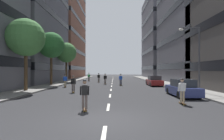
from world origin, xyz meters
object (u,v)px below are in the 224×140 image
(street_tree_mid, at_px, (66,53))
(parked_car_near, at_px, (183,88))
(streetlamp_right, at_px, (196,52))
(skater_2, at_px, (105,78))
(skater_6, at_px, (73,83))
(skater_4, at_px, (85,93))
(street_tree_near, at_px, (51,45))
(skater_1, at_px, (65,80))
(skater_3, at_px, (182,90))
(skater_5, at_px, (99,77))
(skater_0, at_px, (121,79))
(parked_car_mid, at_px, (154,81))
(street_tree_far, at_px, (26,38))
(skater_7, at_px, (89,77))

(street_tree_mid, bearing_deg, parked_car_near, -51.93)
(streetlamp_right, height_order, skater_2, streetlamp_right)
(parked_car_near, height_order, skater_6, skater_6)
(parked_car_near, height_order, street_tree_mid, street_tree_mid)
(skater_4, xyz_separation_m, skater_6, (-2.56, 8.38, 0.00))
(street_tree_near, relative_size, skater_1, 4.47)
(street_tree_mid, relative_size, skater_3, 4.34)
(street_tree_mid, xyz_separation_m, skater_5, (6.53, -0.69, -4.86))
(streetlamp_right, bearing_deg, skater_1, 156.19)
(parked_car_near, distance_m, skater_4, 9.60)
(skater_0, distance_m, skater_3, 15.99)
(street_tree_mid, relative_size, skater_1, 4.34)
(parked_car_mid, distance_m, street_tree_far, 18.15)
(street_tree_near, xyz_separation_m, streetlamp_right, (17.67, -9.15, -1.97))
(skater_0, bearing_deg, streetlamp_right, -53.83)
(street_tree_near, distance_m, streetlamp_right, 19.99)
(skater_6, relative_size, skater_7, 1.00)
(street_tree_near, height_order, skater_1, street_tree_near)
(parked_car_mid, distance_m, street_tree_near, 16.48)
(parked_car_mid, distance_m, skater_2, 8.18)
(streetlamp_right, relative_size, skater_3, 3.65)
(skater_0, xyz_separation_m, skater_1, (-7.73, -3.19, 0.00))
(parked_car_mid, relative_size, street_tree_near, 0.55)
(street_tree_far, relative_size, skater_1, 4.35)
(parked_car_near, bearing_deg, skater_6, 165.42)
(skater_3, distance_m, skater_5, 24.16)
(street_tree_mid, bearing_deg, skater_2, -34.60)
(parked_car_near, relative_size, street_tree_far, 0.57)
(parked_car_mid, height_order, streetlamp_right, streetlamp_right)
(skater_4, relative_size, skater_6, 1.00)
(street_tree_far, bearing_deg, skater_1, 61.82)
(skater_3, height_order, skater_5, same)
(street_tree_near, height_order, street_tree_mid, street_tree_near)
(skater_2, bearing_deg, skater_4, -90.49)
(skater_4, bearing_deg, parked_car_mid, 65.48)
(skater_3, bearing_deg, skater_0, 102.96)
(skater_1, distance_m, skater_5, 11.17)
(street_tree_near, bearing_deg, skater_2, 21.04)
(street_tree_mid, distance_m, skater_1, 12.55)
(parked_car_near, height_order, skater_3, skater_3)
(parked_car_near, bearing_deg, streetlamp_right, 45.09)
(streetlamp_right, bearing_deg, skater_2, 128.22)
(parked_car_mid, relative_size, street_tree_mid, 0.57)
(parked_car_mid, relative_size, skater_6, 2.47)
(parked_car_mid, bearing_deg, skater_3, -95.48)
(parked_car_mid, bearing_deg, street_tree_far, -153.38)
(street_tree_mid, bearing_deg, skater_5, -6.03)
(street_tree_far, bearing_deg, skater_2, 53.75)
(skater_1, distance_m, skater_3, 16.78)
(street_tree_mid, xyz_separation_m, skater_0, (10.55, -8.04, -4.86))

